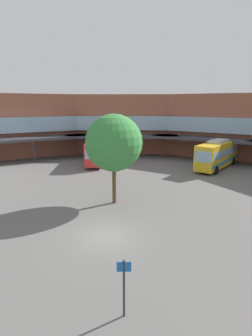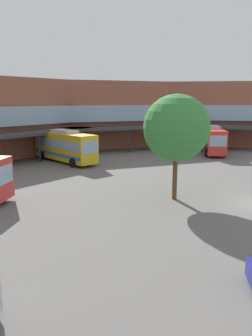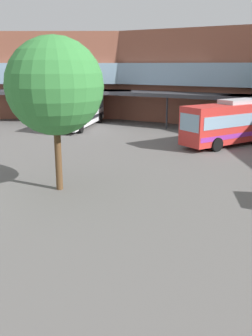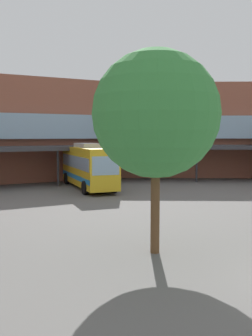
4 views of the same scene
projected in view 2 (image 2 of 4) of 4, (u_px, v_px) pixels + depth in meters
name	position (u px, v px, depth m)	size (l,w,h in m)	color
station_building	(26.00, 124.00, 33.24)	(75.86, 39.39, 10.47)	#93543F
bus_0	(212.00, 139.00, 48.73)	(10.53, 5.80, 3.95)	red
bus_2	(65.00, 146.00, 41.64)	(6.22, 10.59, 4.01)	gold
plaza_tree	(176.00, 128.00, 25.27)	(5.04, 5.04, 8.07)	brown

